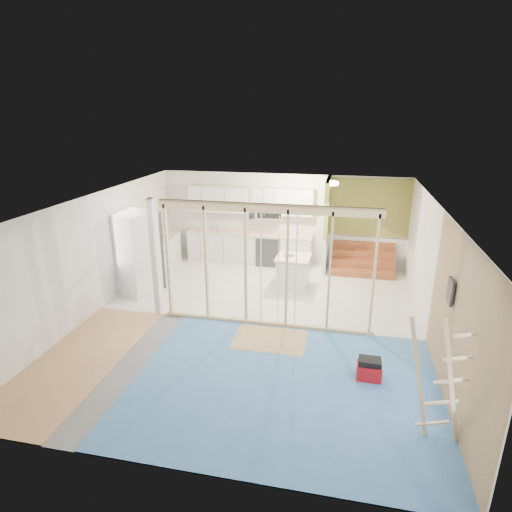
% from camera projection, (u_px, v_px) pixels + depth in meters
% --- Properties ---
extents(room, '(7.01, 8.01, 2.61)m').
position_uv_depth(room, '(252.00, 266.00, 8.61)').
color(room, slate).
rests_on(room, ground).
extents(floor_overlays, '(7.00, 8.00, 0.03)m').
position_uv_depth(floor_overlays, '(256.00, 322.00, 9.07)').
color(floor_overlays, silver).
rests_on(floor_overlays, room).
extents(stud_frame, '(4.66, 0.14, 2.60)m').
position_uv_depth(stud_frame, '(241.00, 252.00, 8.57)').
color(stud_frame, '#DFCC88').
rests_on(stud_frame, room).
extents(base_cabinets, '(4.45, 2.24, 0.93)m').
position_uv_depth(base_cabinets, '(223.00, 250.00, 12.31)').
color(base_cabinets, silver).
rests_on(base_cabinets, room).
extents(upper_cabinets, '(3.60, 0.41, 0.85)m').
position_uv_depth(upper_cabinets, '(252.00, 201.00, 12.14)').
color(upper_cabinets, silver).
rests_on(upper_cabinets, room).
extents(green_partition, '(2.25, 1.51, 2.60)m').
position_uv_depth(green_partition, '(353.00, 238.00, 11.71)').
color(green_partition, olive).
rests_on(green_partition, room).
extents(pot_rack, '(0.52, 0.52, 0.72)m').
position_uv_depth(pot_rack, '(256.00, 211.00, 10.20)').
color(pot_rack, black).
rests_on(pot_rack, room).
extents(sheathing_panel, '(0.02, 4.00, 2.60)m').
position_uv_depth(sheathing_panel, '(459.00, 331.00, 6.07)').
color(sheathing_panel, tan).
rests_on(sheathing_panel, room).
extents(electrical_panel, '(0.04, 0.30, 0.40)m').
position_uv_depth(electrical_panel, '(450.00, 291.00, 6.53)').
color(electrical_panel, '#35353A').
rests_on(electrical_panel, room).
extents(ceiling_light, '(0.32, 0.32, 0.08)m').
position_uv_depth(ceiling_light, '(332.00, 183.00, 10.71)').
color(ceiling_light, '#FFEABF').
rests_on(ceiling_light, room).
extents(fridge, '(1.14, 1.10, 2.02)m').
position_uv_depth(fridge, '(135.00, 254.00, 10.27)').
color(fridge, white).
rests_on(fridge, room).
extents(island, '(0.87, 0.87, 0.82)m').
position_uv_depth(island, '(293.00, 272.00, 10.75)').
color(island, white).
rests_on(island, room).
extents(bowl, '(0.28, 0.28, 0.06)m').
position_uv_depth(bowl, '(289.00, 254.00, 10.73)').
color(bowl, beige).
rests_on(bowl, island).
extents(soap_bottle_a, '(0.11, 0.11, 0.27)m').
position_uv_depth(soap_bottle_a, '(220.00, 225.00, 12.58)').
color(soap_bottle_a, '#B2B6C6').
rests_on(soap_bottle_a, base_cabinets).
extents(soap_bottle_b, '(0.10, 0.10, 0.18)m').
position_uv_depth(soap_bottle_b, '(305.00, 232.00, 12.06)').
color(soap_bottle_b, white).
rests_on(soap_bottle_b, base_cabinets).
extents(toolbox, '(0.41, 0.31, 0.38)m').
position_uv_depth(toolbox, '(369.00, 369.00, 7.11)').
color(toolbox, '#B21016').
rests_on(toolbox, room).
extents(ladder, '(0.98, 0.08, 1.81)m').
position_uv_depth(ladder, '(439.00, 381.00, 5.58)').
color(ladder, '#DEBE88').
rests_on(ladder, room).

